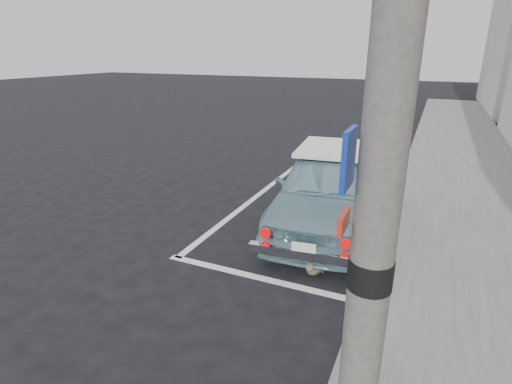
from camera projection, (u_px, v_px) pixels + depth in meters
ground at (246, 255)px, 6.08m from camera, size 80.00×80.00×0.00m
sidewalk at (474, 236)px, 6.54m from camera, size 2.80×40.00×0.15m
pline_rear at (263, 279)px, 5.45m from camera, size 3.00×0.12×0.01m
pline_front at (358, 159)px, 11.47m from camera, size 3.00×0.12×0.01m
pline_side at (267, 188)px, 9.00m from camera, size 0.12×7.00×0.01m
retro_coupe at (327, 187)px, 6.98m from camera, size 2.04×4.17×1.37m
cat at (314, 267)px, 5.53m from camera, size 0.27×0.43×0.24m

